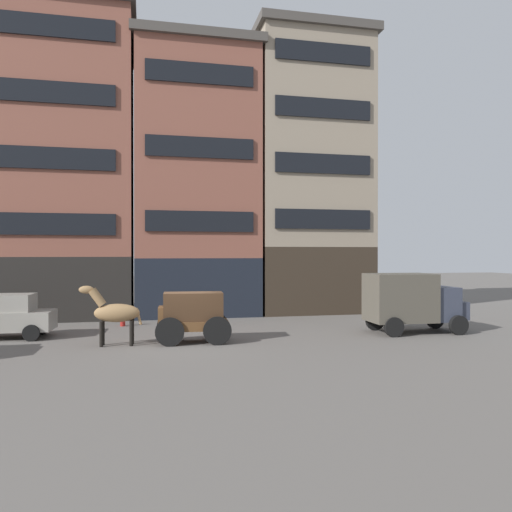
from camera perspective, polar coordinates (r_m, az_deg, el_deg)
name	(u,v)px	position (r m, az deg, el deg)	size (l,w,h in m)	color
ground_plane	(184,343)	(20.07, -8.16, -9.80)	(120.00, 120.00, 0.00)	#605B56
building_far_left	(44,162)	(30.49, -22.95, 9.83)	(10.00, 6.01, 17.06)	black
building_center_left	(195,180)	(30.03, -6.92, 8.59)	(7.38, 6.01, 15.59)	black
building_center_right	(308,173)	(31.55, 5.89, 9.38)	(7.20, 6.01, 16.88)	#33281E
cargo_wagon	(192,314)	(20.03, -7.29, -6.50)	(3.00, 1.69, 1.98)	brown
draft_horse	(114,312)	(19.97, -15.80, -6.18)	(2.35, 0.71, 2.30)	#937047
delivery_truck_near	(412,301)	(23.37, 17.31, -4.85)	(4.40, 2.24, 2.62)	#333847
sedan_dark	(7,316)	(23.26, -26.41, -6.16)	(3.79, 2.04, 1.83)	gray
fire_hydrant_curbside	(123,317)	(25.21, -14.89, -6.74)	(0.24, 0.24, 0.83)	maroon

